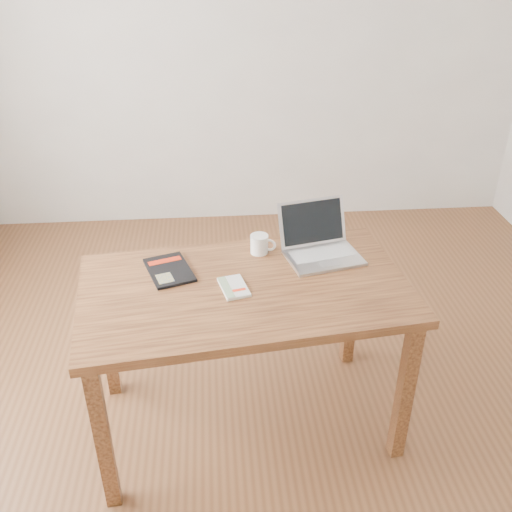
{
  "coord_description": "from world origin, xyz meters",
  "views": [
    {
      "loc": [
        -0.29,
        -2.08,
        2.01
      ],
      "look_at": [
        -0.13,
        -0.1,
        0.85
      ],
      "focal_mm": 40.0,
      "sensor_mm": 36.0,
      "label": 1
    }
  ],
  "objects": [
    {
      "name": "room",
      "position": [
        -0.07,
        0.0,
        1.36
      ],
      "size": [
        4.04,
        4.04,
        2.7
      ],
      "color": "brown",
      "rests_on": "ground"
    },
    {
      "name": "laptop",
      "position": [
        0.16,
        0.07,
        0.8
      ],
      "size": [
        0.37,
        0.36,
        0.21
      ],
      "rotation": [
        0.0,
        0.0,
        0.23
      ],
      "color": "silver",
      "rests_on": "desk"
    },
    {
      "name": "desk",
      "position": [
        -0.18,
        -0.16,
        0.66
      ],
      "size": [
        1.4,
        0.91,
        0.75
      ],
      "rotation": [
        0.0,
        0.0,
        0.12
      ],
      "color": "brown",
      "rests_on": "ground"
    },
    {
      "name": "black_guidebook",
      "position": [
        -0.49,
        -0.03,
        0.76
      ],
      "size": [
        0.24,
        0.29,
        0.01
      ],
      "rotation": [
        0.0,
        0.0,
        0.32
      ],
      "color": "black",
      "rests_on": "desk"
    },
    {
      "name": "white_guidebook",
      "position": [
        -0.22,
        -0.18,
        0.76
      ],
      "size": [
        0.13,
        0.18,
        0.01
      ],
      "rotation": [
        0.0,
        0.0,
        0.23
      ],
      "color": "beige",
      "rests_on": "desk"
    },
    {
      "name": "coffee_mug",
      "position": [
        -0.1,
        0.1,
        0.79
      ],
      "size": [
        0.11,
        0.08,
        0.08
      ],
      "rotation": [
        0.0,
        0.0,
        -0.3
      ],
      "color": "white",
      "rests_on": "desk"
    }
  ]
}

